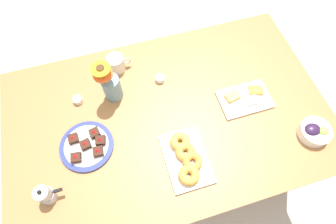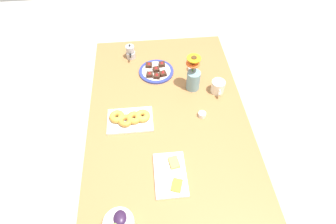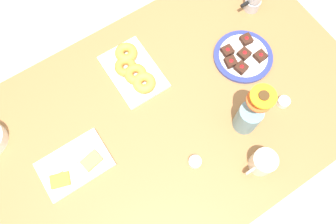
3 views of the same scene
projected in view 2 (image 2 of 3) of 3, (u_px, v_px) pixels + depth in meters
The scene contains 11 objects.
ground_plane at pixel (168, 169), 2.23m from camera, with size 6.00×6.00×0.00m, color #B7B2A8.
dining_table at pixel (168, 124), 1.72m from camera, with size 1.60×1.00×0.74m.
coffee_mug at pixel (218, 87), 1.75m from camera, with size 0.13×0.09×0.09m.
grape_bowl at pixel (119, 223), 1.22m from camera, with size 0.14×0.14×0.07m.
cheese_platter at pixel (171, 174), 1.40m from camera, with size 0.26×0.17×0.03m.
croissant_platter at pixel (130, 119), 1.61m from camera, with size 0.19×0.28×0.05m.
jam_cup_honey at pixel (202, 114), 1.64m from camera, with size 0.05×0.05×0.03m.
jam_cup_berry at pixel (191, 68), 1.91m from camera, with size 0.05×0.05×0.03m.
dessert_plate at pixel (156, 71), 1.90m from camera, with size 0.25×0.25×0.05m.
flower_vase at pixel (193, 78), 1.74m from camera, with size 0.11×0.10×0.25m.
moka_pot at pixel (130, 52), 1.97m from camera, with size 0.11×0.07×0.12m.
Camera 2 is at (1.01, -0.10, 2.05)m, focal length 28.00 mm.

